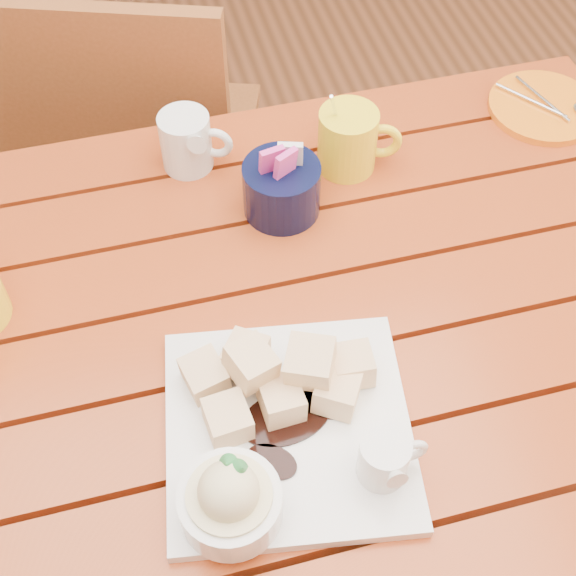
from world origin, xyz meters
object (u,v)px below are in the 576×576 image
object	(u,v)px
orange_saucer	(545,107)
chair_far	(135,154)
table	(270,372)
coffee_mug_right	(349,139)
dessert_plate	(275,439)

from	to	relation	value
orange_saucer	chair_far	bearing A→B (deg)	150.37
table	coffee_mug_right	xyz separation A→B (m)	(0.18, 0.24, 0.16)
orange_saucer	chair_far	world-z (taller)	chair_far
table	coffee_mug_right	world-z (taller)	coffee_mug_right
coffee_mug_right	chair_far	xyz separation A→B (m)	(-0.29, 0.39, -0.31)
table	orange_saucer	world-z (taller)	orange_saucer
table	chair_far	distance (m)	0.66
dessert_plate	chair_far	size ratio (longest dim) A/B	0.35
coffee_mug_right	orange_saucer	size ratio (longest dim) A/B	0.83
table	chair_far	bearing A→B (deg)	100.08
table	coffee_mug_right	size ratio (longest dim) A/B	8.70
table	dessert_plate	world-z (taller)	dessert_plate
dessert_plate	coffee_mug_right	bearing A→B (deg)	62.92
chair_far	orange_saucer	bearing A→B (deg)	170.04
coffee_mug_right	chair_far	distance (m)	0.57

